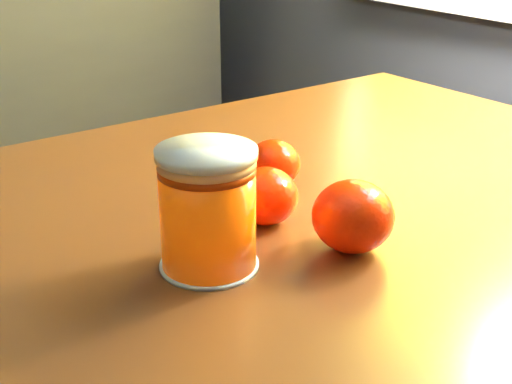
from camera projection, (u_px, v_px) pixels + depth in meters
table at (279, 298)px, 0.75m from camera, size 1.05×0.76×0.77m
juice_glass at (208, 210)px, 0.58m from camera, size 0.08×0.08×0.10m
orange_front at (266, 196)px, 0.67m from camera, size 0.07×0.07×0.05m
orange_back at (274, 163)px, 0.76m from camera, size 0.07×0.07×0.05m
orange_extra at (353, 216)px, 0.62m from camera, size 0.09×0.09×0.06m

